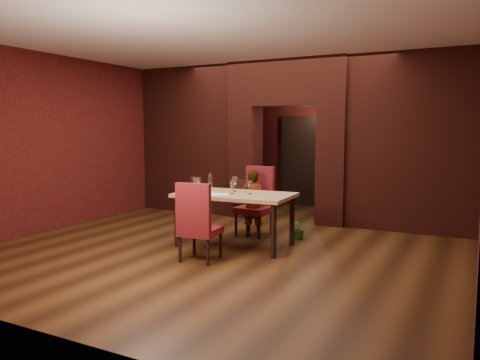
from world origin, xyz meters
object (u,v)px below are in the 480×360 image
Objects in this scene: chair_near at (200,221)px; person_seated at (253,203)px; wine_glass_b at (232,187)px; dining_table at (235,220)px; wine_glass_c at (250,188)px; chair_far at (254,201)px; water_bottle at (210,182)px; potted_plant at (299,228)px; wine_bucket at (196,184)px; wine_glass_a at (235,184)px.

chair_near is 1.66m from person_seated.
dining_table is at bearing 55.87° from wine_glass_b.
wine_glass_b is 0.29m from wine_glass_c.
wine_glass_c is (0.33, -0.83, 0.35)m from chair_far.
person_seated is 6.08× the size of wine_glass_b.
water_bottle reaches higher than dining_table.
potted_plant is at bearing 52.17° from wine_glass_b.
potted_plant is (0.78, 1.87, -0.37)m from chair_near.
wine_bucket is at bearing -127.79° from water_bottle.
wine_glass_a is 0.63× the size of potted_plant.
water_bottle is at bearing 159.81° from wine_glass_b.
person_seated is 5.72× the size of wine_glass_c.
wine_glass_a is 0.82× the size of water_bottle.
dining_table is at bearing -127.98° from potted_plant.
chair_near is at bearing -86.50° from wine_glass_a.
wine_bucket is at bearing -154.73° from wine_glass_a.
water_bottle is at bearing -120.29° from chair_far.
wine_bucket is at bearing -178.65° from dining_table.
wine_bucket reaches higher than dining_table.
wine_bucket is at bearing 42.16° from person_seated.
chair_near is 1.26m from water_bottle.
dining_table is at bearing -81.61° from chair_far.
wine_glass_a is at bearing 109.54° from wine_glass_b.
wine_glass_b is (0.01, -0.76, 0.36)m from person_seated.
water_bottle is at bearing -170.40° from wine_glass_a.
dining_table is 0.79m from water_bottle.
wine_bucket is at bearing -145.25° from potted_plant.
wine_glass_c is 0.91× the size of wine_bucket.
person_seated is 1.08m from wine_bucket.
wine_bucket is at bearing -176.06° from wine_glass_c.
dining_table is at bearing -176.88° from wine_glass_c.
wine_glass_a is 1.03× the size of wine_bucket.
wine_glass_a reaches higher than potted_plant.
wine_glass_a is (-0.09, -0.51, 0.38)m from person_seated.
person_seated is 4.12× the size of water_bottle.
chair_near is (0.02, -1.77, -0.04)m from chair_far.
wine_bucket is 0.79× the size of water_bottle.
chair_near is 4.84× the size of wine_glass_a.
chair_far reaches higher than wine_glass_c.
water_bottle is (0.15, 0.20, 0.03)m from wine_bucket.
water_bottle is 0.77× the size of potted_plant.
potted_plant is at bearing 31.84° from water_bottle.
wine_bucket reaches higher than potted_plant.
wine_glass_a is at bearing -90.75° from chair_far.
dining_table is 6.41× the size of water_bottle.
person_seated reaches higher than water_bottle.
chair_far is at bearing 55.26° from wine_bucket.
wine_bucket is (-0.66, -0.78, 0.38)m from person_seated.
wine_glass_b is at bearing 82.87° from person_seated.
person_seated is 0.64m from wine_glass_a.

